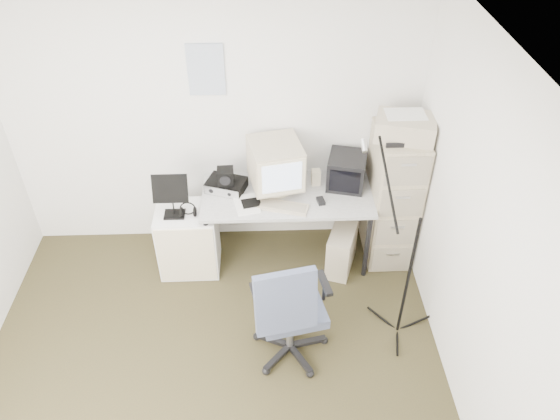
{
  "coord_description": "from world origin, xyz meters",
  "views": [
    {
      "loc": [
        0.43,
        -2.38,
        3.63
      ],
      "look_at": [
        0.55,
        0.95,
        0.95
      ],
      "focal_mm": 35.0,
      "sensor_mm": 36.0,
      "label": 1
    }
  ],
  "objects_px": {
    "desk": "(287,225)",
    "side_cart": "(189,239)",
    "filing_cabinet": "(392,196)",
    "office_chair": "(291,305)"
  },
  "relations": [
    {
      "from": "desk",
      "to": "side_cart",
      "type": "distance_m",
      "value": 0.9
    },
    {
      "from": "filing_cabinet",
      "to": "office_chair",
      "type": "distance_m",
      "value": 1.51
    },
    {
      "from": "desk",
      "to": "side_cart",
      "type": "relative_size",
      "value": 2.3
    },
    {
      "from": "office_chair",
      "to": "desk",
      "type": "bearing_deg",
      "value": 76.88
    },
    {
      "from": "desk",
      "to": "office_chair",
      "type": "height_order",
      "value": "office_chair"
    },
    {
      "from": "filing_cabinet",
      "to": "desk",
      "type": "bearing_deg",
      "value": -178.19
    },
    {
      "from": "filing_cabinet",
      "to": "office_chair",
      "type": "xyz_separation_m",
      "value": [
        -0.97,
        -1.15,
        -0.12
      ]
    },
    {
      "from": "desk",
      "to": "office_chair",
      "type": "bearing_deg",
      "value": -91.22
    },
    {
      "from": "filing_cabinet",
      "to": "side_cart",
      "type": "height_order",
      "value": "filing_cabinet"
    },
    {
      "from": "filing_cabinet",
      "to": "office_chair",
      "type": "height_order",
      "value": "filing_cabinet"
    }
  ]
}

